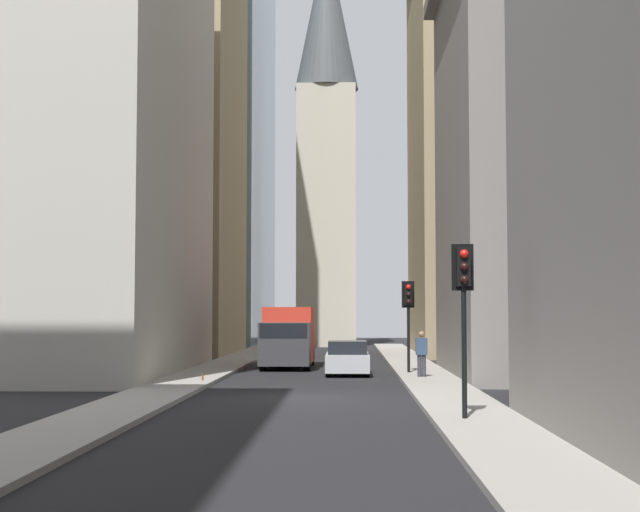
% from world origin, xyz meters
% --- Properties ---
extents(ground_plane, '(135.00, 135.00, 0.00)m').
position_xyz_m(ground_plane, '(0.00, 0.00, 0.00)').
color(ground_plane, black).
extents(sidewalk_right, '(90.00, 2.20, 0.14)m').
position_xyz_m(sidewalk_right, '(0.00, 4.50, 0.07)').
color(sidewalk_right, gray).
rests_on(sidewalk_right, ground_plane).
extents(sidewalk_left, '(90.00, 2.20, 0.14)m').
position_xyz_m(sidewalk_left, '(0.00, -4.50, 0.07)').
color(sidewalk_left, gray).
rests_on(sidewalk_left, ground_plane).
extents(building_left_midfar, '(12.71, 10.50, 21.03)m').
position_xyz_m(building_left_midfar, '(9.66, -10.59, 10.53)').
color(building_left_midfar, gray).
rests_on(building_left_midfar, ground_plane).
extents(building_left_far, '(14.52, 10.50, 29.86)m').
position_xyz_m(building_left_far, '(29.58, -10.59, 14.94)').
color(building_left_far, '#9E8966').
rests_on(building_left_far, ground_plane).
extents(building_right_far, '(13.42, 10.00, 33.76)m').
position_xyz_m(building_right_far, '(28.45, 10.60, 16.88)').
color(building_right_far, '#9E8966').
rests_on(building_right_far, ground_plane).
extents(building_right_midfar, '(17.37, 10.00, 21.38)m').
position_xyz_m(building_right_midfar, '(10.76, 10.60, 10.69)').
color(building_right_midfar, '#B7B2A5').
rests_on(building_right_midfar, ground_plane).
extents(church_spire, '(4.97, 4.97, 32.40)m').
position_xyz_m(church_spire, '(43.44, 0.28, 16.94)').
color(church_spire, beige).
rests_on(church_spire, ground_plane).
extents(delivery_truck, '(6.46, 2.25, 2.84)m').
position_xyz_m(delivery_truck, '(15.37, 1.40, 1.46)').
color(delivery_truck, red).
rests_on(delivery_truck, ground_plane).
extents(sedan_silver, '(4.30, 1.78, 1.42)m').
position_xyz_m(sedan_silver, '(10.58, -1.40, 0.66)').
color(sedan_silver, '#B7BABF').
rests_on(sedan_silver, ground_plane).
extents(traffic_light_foreground, '(0.43, 0.52, 4.06)m').
position_xyz_m(traffic_light_foreground, '(-6.53, -4.15, 3.13)').
color(traffic_light_foreground, black).
rests_on(traffic_light_foreground, sidewalk_left).
extents(traffic_light_midblock, '(0.43, 0.52, 3.75)m').
position_xyz_m(traffic_light_midblock, '(10.06, -3.91, 2.89)').
color(traffic_light_midblock, black).
rests_on(traffic_light_midblock, sidewalk_left).
extents(pedestrian, '(0.26, 0.44, 1.73)m').
position_xyz_m(pedestrian, '(7.43, -4.24, 1.08)').
color(pedestrian, '#33333D').
rests_on(pedestrian, sidewalk_left).
extents(discarded_bottle, '(0.07, 0.07, 0.27)m').
position_xyz_m(discarded_bottle, '(5.29, 3.83, 0.25)').
color(discarded_bottle, brown).
rests_on(discarded_bottle, sidewalk_right).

